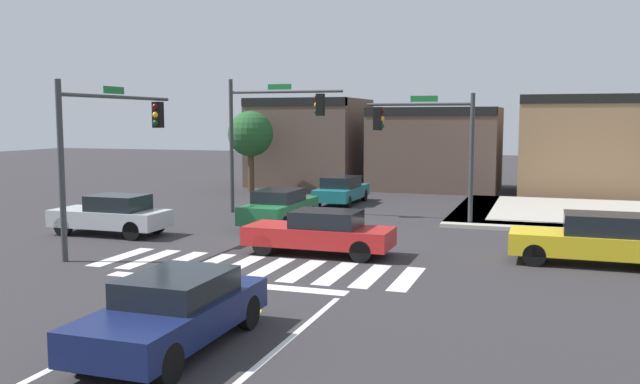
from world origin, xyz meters
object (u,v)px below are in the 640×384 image
car_green (279,207)px  traffic_signal_northwest (269,122)px  car_silver (112,215)px  traffic_signal_northeast (428,135)px  traffic_signal_southwest (110,133)px  car_red (321,232)px  roadside_tree (251,134)px  car_navy (175,310)px  car_yellow (596,239)px  car_teal (342,190)px

car_green → traffic_signal_northwest: bearing=-150.6°
car_silver → traffic_signal_northeast: bearing=-149.0°
traffic_signal_northeast → car_silver: size_ratio=1.22×
traffic_signal_northwest → car_green: 4.77m
car_silver → traffic_signal_northwest: bearing=-116.1°
traffic_signal_southwest → car_silver: size_ratio=1.40×
car_red → traffic_signal_southwest: bearing=8.6°
car_red → traffic_signal_northeast: bearing=-106.2°
traffic_signal_northeast → car_green: bearing=23.5°
traffic_signal_northeast → roadside_tree: size_ratio=1.12×
car_green → car_silver: (-5.05, -3.94, 0.00)m
car_green → roadside_tree: (-6.36, 11.25, 2.61)m
car_navy → car_yellow: 12.96m
roadside_tree → traffic_signal_northwest: bearing=-60.5°
traffic_signal_northwest → car_red: size_ratio=1.30×
traffic_signal_southwest → traffic_signal_northwest: bearing=-12.0°
traffic_signal_northeast → car_yellow: 9.07m
car_navy → car_yellow: size_ratio=0.99×
car_green → car_navy: size_ratio=1.02×
traffic_signal_northeast → car_green: (-5.51, -2.39, -2.88)m
traffic_signal_southwest → car_silver: traffic_signal_southwest is taller
traffic_signal_northeast → car_silver: traffic_signal_northeast is taller
car_green → roadside_tree: bearing=-150.5°
car_teal → car_green: bearing=-2.5°
car_navy → car_yellow: (7.90, 10.28, 0.05)m
car_red → roadside_tree: (-9.75, 16.16, 2.65)m
traffic_signal_northeast → traffic_signal_northwest: traffic_signal_northwest is taller
car_yellow → roadside_tree: (-17.86, 15.03, 2.59)m
traffic_signal_northeast → traffic_signal_northwest: 7.22m
traffic_signal_northwest → roadside_tree: bearing=119.5°
car_teal → traffic_signal_southwest: bearing=-16.1°
car_teal → car_red: (3.06, -12.39, 0.01)m
car_navy → roadside_tree: roadside_tree is taller
traffic_signal_northeast → car_yellow: bearing=134.1°
car_silver → car_yellow: 16.55m
traffic_signal_northeast → roadside_tree: traffic_signal_northeast is taller
traffic_signal_northeast → car_teal: bearing=-44.5°
car_teal → car_yellow: 15.86m
traffic_signal_northwest → car_silver: traffic_signal_northwest is taller
traffic_signal_southwest → car_green: 7.58m
car_green → roadside_tree: 13.18m
traffic_signal_northeast → car_teal: traffic_signal_northeast is taller
car_green → car_yellow: size_ratio=1.00×
car_silver → car_teal: bearing=-115.2°
traffic_signal_northeast → car_navy: 16.82m
traffic_signal_northwest → traffic_signal_southwest: bearing=-102.0°
car_silver → car_red: car_silver is taller
car_teal → roadside_tree: bearing=-119.4°
traffic_signal_northeast → traffic_signal_southwest: (-9.07, -8.35, 0.17)m
car_yellow → roadside_tree: roadside_tree is taller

